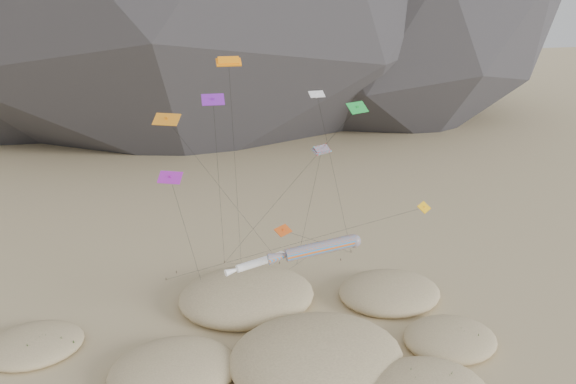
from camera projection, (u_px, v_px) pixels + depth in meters
name	position (u px, v px, depth m)	size (l,w,h in m)	color
dunes	(276.00, 356.00, 53.92)	(50.55, 36.15, 4.28)	#CCB789
dune_grass	(278.00, 363.00, 52.83)	(44.18, 29.39, 1.58)	black
kite_stakes	(254.00, 266.00, 72.51)	(24.95, 6.70, 0.30)	#3F2D1E
rainbow_tube_kite	(317.00, 249.00, 53.55)	(9.35, 16.67, 11.65)	orange
white_tube_kite	(257.00, 263.00, 54.56)	(6.31, 18.55, 9.52)	white
orange_parafoil	(229.00, 65.00, 55.82)	(3.35, 9.46, 27.64)	orange
multi_parafoil	(321.00, 151.00, 60.06)	(2.41, 9.10, 18.19)	red
delta_kites	(272.00, 155.00, 55.07)	(29.19, 17.89, 25.17)	purple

